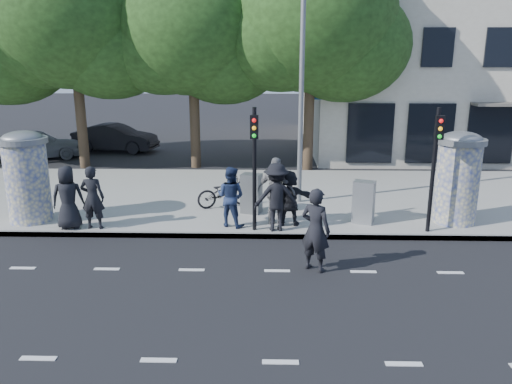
{
  "coord_description": "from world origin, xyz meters",
  "views": [
    {
      "loc": [
        -0.22,
        -9.33,
        4.81
      ],
      "look_at": [
        -0.55,
        3.5,
        1.33
      ],
      "focal_mm": 35.0,
      "sensor_mm": 36.0,
      "label": 1
    }
  ],
  "objects_px": {
    "bicycle": "(224,192)",
    "car_left": "(35,144)",
    "traffic_pole_near": "(254,157)",
    "ped_b": "(93,198)",
    "ped_d": "(276,197)",
    "ped_f": "(289,198)",
    "street_lamp": "(302,58)",
    "cabinet_left": "(251,193)",
    "traffic_pole_far": "(435,158)",
    "ped_a": "(68,197)",
    "ad_column_left": "(27,175)",
    "car_mid": "(115,138)",
    "ad_column_right": "(458,176)",
    "ped_e": "(276,192)",
    "man_road": "(316,230)",
    "cabinet_right": "(364,202)",
    "ped_c": "(231,197)"
  },
  "relations": [
    {
      "from": "bicycle",
      "to": "car_left",
      "type": "relative_size",
      "value": 0.42
    },
    {
      "from": "traffic_pole_near",
      "to": "ped_b",
      "type": "height_order",
      "value": "traffic_pole_near"
    },
    {
      "from": "ped_d",
      "to": "ped_f",
      "type": "height_order",
      "value": "ped_d"
    },
    {
      "from": "street_lamp",
      "to": "cabinet_left",
      "type": "xyz_separation_m",
      "value": [
        -1.54,
        -1.2,
        -4.03
      ]
    },
    {
      "from": "traffic_pole_near",
      "to": "traffic_pole_far",
      "type": "bearing_deg",
      "value": 0.0
    },
    {
      "from": "ped_a",
      "to": "car_left",
      "type": "distance_m",
      "value": 12.0
    },
    {
      "from": "ad_column_left",
      "to": "cabinet_left",
      "type": "distance_m",
      "value": 6.57
    },
    {
      "from": "ped_f",
      "to": "ad_column_left",
      "type": "bearing_deg",
      "value": 0.85
    },
    {
      "from": "car_left",
      "to": "ped_b",
      "type": "bearing_deg",
      "value": -169.68
    },
    {
      "from": "car_left",
      "to": "car_mid",
      "type": "xyz_separation_m",
      "value": [
        3.28,
        2.11,
        -0.01
      ]
    },
    {
      "from": "ad_column_right",
      "to": "car_left",
      "type": "distance_m",
      "value": 19.37
    },
    {
      "from": "ped_b",
      "to": "ped_d",
      "type": "distance_m",
      "value": 5.09
    },
    {
      "from": "ped_d",
      "to": "bicycle",
      "type": "xyz_separation_m",
      "value": [
        -1.62,
        2.2,
        -0.47
      ]
    },
    {
      "from": "ad_column_right",
      "to": "ped_d",
      "type": "distance_m",
      "value": 5.29
    },
    {
      "from": "ped_e",
      "to": "bicycle",
      "type": "distance_m",
      "value": 2.42
    },
    {
      "from": "ad_column_left",
      "to": "traffic_pole_far",
      "type": "bearing_deg",
      "value": -3.55
    },
    {
      "from": "ped_e",
      "to": "man_road",
      "type": "relative_size",
      "value": 0.99
    },
    {
      "from": "street_lamp",
      "to": "man_road",
      "type": "distance_m",
      "value": 6.4
    },
    {
      "from": "traffic_pole_far",
      "to": "ped_b",
      "type": "xyz_separation_m",
      "value": [
        -9.3,
        0.06,
        -1.18
      ]
    },
    {
      "from": "street_lamp",
      "to": "cabinet_right",
      "type": "height_order",
      "value": "street_lamp"
    },
    {
      "from": "ad_column_left",
      "to": "ped_f",
      "type": "xyz_separation_m",
      "value": [
        7.58,
        -0.2,
        -0.59
      ]
    },
    {
      "from": "ped_d",
      "to": "car_left",
      "type": "height_order",
      "value": "ped_d"
    },
    {
      "from": "ped_d",
      "to": "ped_e",
      "type": "bearing_deg",
      "value": -97.55
    },
    {
      "from": "cabinet_left",
      "to": "cabinet_right",
      "type": "bearing_deg",
      "value": 3.21
    },
    {
      "from": "cabinet_left",
      "to": "bicycle",
      "type": "bearing_deg",
      "value": 163.34
    },
    {
      "from": "ped_a",
      "to": "cabinet_left",
      "type": "xyz_separation_m",
      "value": [
        5.04,
        1.58,
        -0.28
      ]
    },
    {
      "from": "cabinet_right",
      "to": "car_mid",
      "type": "bearing_deg",
      "value": 153.6
    },
    {
      "from": "ped_c",
      "to": "man_road",
      "type": "relative_size",
      "value": 0.87
    },
    {
      "from": "ped_d",
      "to": "cabinet_left",
      "type": "bearing_deg",
      "value": -72.17
    },
    {
      "from": "ped_c",
      "to": "cabinet_left",
      "type": "distance_m",
      "value": 1.38
    },
    {
      "from": "ped_e",
      "to": "cabinet_left",
      "type": "height_order",
      "value": "ped_e"
    },
    {
      "from": "ad_column_right",
      "to": "ped_d",
      "type": "height_order",
      "value": "ad_column_right"
    },
    {
      "from": "cabinet_left",
      "to": "car_mid",
      "type": "distance_m",
      "value": 13.38
    },
    {
      "from": "street_lamp",
      "to": "ped_f",
      "type": "bearing_deg",
      "value": -100.23
    },
    {
      "from": "traffic_pole_far",
      "to": "ped_d",
      "type": "xyz_separation_m",
      "value": [
        -4.2,
        0.06,
        -1.13
      ]
    },
    {
      "from": "ad_column_left",
      "to": "cabinet_left",
      "type": "bearing_deg",
      "value": 8.22
    },
    {
      "from": "ped_e",
      "to": "traffic_pole_far",
      "type": "bearing_deg",
      "value": -164.81
    },
    {
      "from": "ped_c",
      "to": "cabinet_right",
      "type": "bearing_deg",
      "value": -150.43
    },
    {
      "from": "ped_e",
      "to": "cabinet_right",
      "type": "xyz_separation_m",
      "value": [
        2.53,
        0.22,
        -0.36
      ]
    },
    {
      "from": "car_mid",
      "to": "car_left",
      "type": "bearing_deg",
      "value": 130.73
    },
    {
      "from": "ped_b",
      "to": "car_mid",
      "type": "xyz_separation_m",
      "value": [
        -3.19,
        12.63,
        -0.33
      ]
    },
    {
      "from": "ad_column_left",
      "to": "street_lamp",
      "type": "height_order",
      "value": "street_lamp"
    },
    {
      "from": "ped_c",
      "to": "ped_d",
      "type": "bearing_deg",
      "value": -170.59
    },
    {
      "from": "street_lamp",
      "to": "ped_e",
      "type": "distance_m",
      "value": 4.4
    },
    {
      "from": "traffic_pole_far",
      "to": "ped_d",
      "type": "distance_m",
      "value": 4.35
    },
    {
      "from": "cabinet_left",
      "to": "cabinet_right",
      "type": "distance_m",
      "value": 3.39
    },
    {
      "from": "traffic_pole_near",
      "to": "bicycle",
      "type": "bearing_deg",
      "value": 114.46
    },
    {
      "from": "street_lamp",
      "to": "cabinet_left",
      "type": "distance_m",
      "value": 4.48
    },
    {
      "from": "cabinet_right",
      "to": "ped_a",
      "type": "bearing_deg",
      "value": -153.76
    },
    {
      "from": "ped_f",
      "to": "ped_a",
      "type": "bearing_deg",
      "value": 6.53
    }
  ]
}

